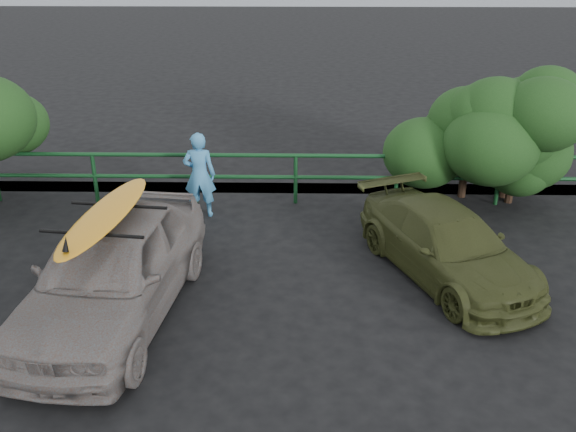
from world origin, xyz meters
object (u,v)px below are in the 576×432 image
olive_vehicle (447,245)px  surfboard (105,215)px  guardrail (245,178)px  man (200,175)px  sedan (112,269)px

olive_vehicle → surfboard: size_ratio=1.35×
guardrail → man: bearing=-142.0°
guardrail → surfboard: surfboard is taller
sedan → man: size_ratio=2.65×
surfboard → sedan: bearing=0.0°
guardrail → olive_vehicle: size_ratio=3.80×
sedan → man: (0.71, 3.51, 0.08)m
olive_vehicle → sedan: bearing=171.1°
olive_vehicle → guardrail: bearing=116.4°
sedan → surfboard: (0.00, 0.00, 0.83)m
sedan → surfboard: 0.83m
olive_vehicle → man: (-4.19, 2.25, 0.29)m
sedan → man: man is taller
olive_vehicle → surfboard: 5.16m
olive_vehicle → surfboard: (-4.90, -1.25, 1.04)m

